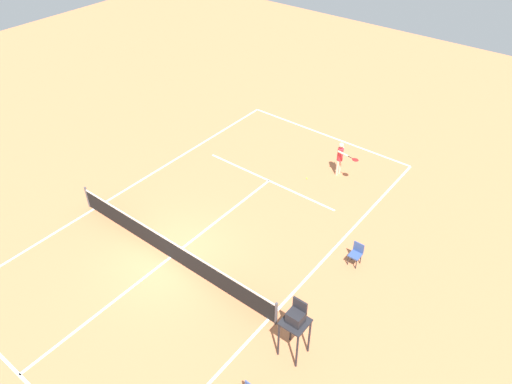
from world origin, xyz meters
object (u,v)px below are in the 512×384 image
object	(u,v)px
tennis_ball	(307,178)
umpire_chair	(296,321)
player_serving	(341,156)
courtside_chair_mid	(356,253)

from	to	relation	value
tennis_ball	umpire_chair	xyz separation A→B (m)	(-4.95, 8.34, 1.57)
player_serving	courtside_chair_mid	size ratio (longest dim) A/B	1.88
umpire_chair	courtside_chair_mid	distance (m)	4.94
umpire_chair	tennis_ball	bearing A→B (deg)	-59.32
tennis_ball	courtside_chair_mid	distance (m)	5.79
tennis_ball	courtside_chair_mid	world-z (taller)	courtside_chair_mid
tennis_ball	umpire_chair	distance (m)	9.82
player_serving	tennis_ball	distance (m)	1.94
player_serving	tennis_ball	xyz separation A→B (m)	(1.03, 1.27, -1.04)
courtside_chair_mid	umpire_chair	bearing A→B (deg)	94.56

